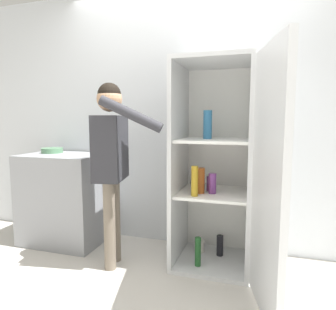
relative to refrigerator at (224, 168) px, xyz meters
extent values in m
plane|color=beige|center=(-0.40, -0.52, -0.87)|extent=(12.00, 12.00, 0.00)
cube|color=silver|center=(-0.40, 0.46, 0.41)|extent=(7.00, 0.06, 2.55)
cube|color=silver|center=(-0.10, 0.09, -0.85)|extent=(0.65, 0.63, 0.04)
cube|color=silver|center=(-0.10, 0.09, 0.87)|extent=(0.65, 0.63, 0.04)
cube|color=white|center=(-0.10, 0.39, 0.01)|extent=(0.65, 0.03, 1.68)
cube|color=silver|center=(-0.40, 0.09, 0.01)|extent=(0.04, 0.63, 1.68)
cube|color=silver|center=(0.21, 0.09, 0.01)|extent=(0.03, 0.63, 1.68)
cube|color=white|center=(-0.10, 0.09, -0.24)|extent=(0.58, 0.56, 0.02)
cube|color=white|center=(-0.10, 0.09, 0.22)|extent=(0.58, 0.56, 0.02)
cube|color=silver|center=(0.33, -0.53, 0.01)|extent=(0.20, 0.64, 1.68)
cylinder|color=beige|center=(-0.23, 0.20, -0.78)|extent=(0.09, 0.09, 0.11)
cylinder|color=#1E5123|center=(-0.18, 0.20, 0.29)|extent=(0.07, 0.07, 0.13)
cylinder|color=#B78C1E|center=(-0.22, -0.11, -0.10)|extent=(0.06, 0.06, 0.25)
cylinder|color=#1E5123|center=(-0.19, -0.08, -0.71)|extent=(0.05, 0.05, 0.25)
cylinder|color=black|center=(-0.04, 0.17, -0.74)|extent=(0.06, 0.06, 0.19)
cylinder|color=#723884|center=(-0.10, 0.03, -0.14)|extent=(0.06, 0.06, 0.17)
cylinder|color=#723884|center=(-0.13, 0.10, -0.16)|extent=(0.06, 0.06, 0.13)
cylinder|color=teal|center=(-0.16, 0.08, 0.35)|extent=(0.07, 0.07, 0.24)
cylinder|color=#9E4C19|center=(-0.20, 0.01, -0.12)|extent=(0.08, 0.08, 0.21)
cylinder|color=#726656|center=(-0.94, -0.13, -0.49)|extent=(0.10, 0.10, 0.76)
cylinder|color=#726656|center=(-0.91, -0.28, -0.49)|extent=(0.10, 0.10, 0.76)
cube|color=#2D2D33|center=(-0.92, -0.20, 0.16)|extent=(0.29, 0.42, 0.54)
sphere|color=tan|center=(-0.92, -0.20, 0.56)|extent=(0.21, 0.21, 0.21)
sphere|color=black|center=(-0.92, -0.20, 0.60)|extent=(0.19, 0.19, 0.19)
cylinder|color=#2D2D33|center=(-0.97, 0.01, 0.13)|extent=(0.08, 0.08, 0.51)
cylinder|color=#2D2D33|center=(-0.66, -0.37, 0.43)|extent=(0.50, 0.17, 0.28)
cube|color=gray|center=(-1.64, 0.12, -0.41)|extent=(0.80, 0.58, 0.91)
cylinder|color=#517F5B|center=(-1.83, 0.20, 0.07)|extent=(0.22, 0.22, 0.05)
camera|label=1|loc=(0.27, -2.44, 0.39)|focal=32.00mm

